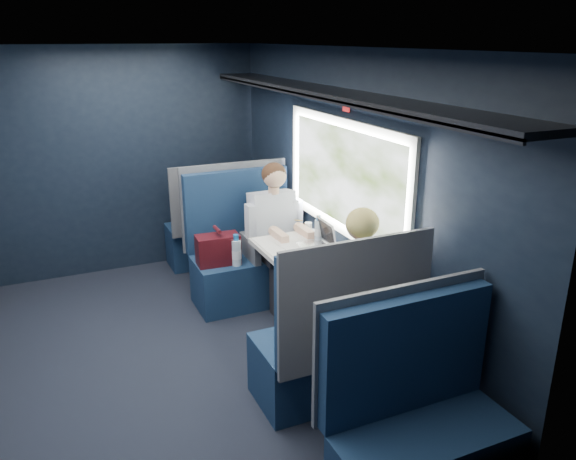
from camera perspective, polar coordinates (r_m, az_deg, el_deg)
name	(u,v)px	position (r m, az deg, el deg)	size (l,w,h in m)	color
ground	(181,363)	(4.50, -10.79, -13.12)	(2.80, 4.20, 0.01)	black
room_shell	(171,174)	(3.93, -11.79, 5.55)	(3.00, 4.40, 2.40)	black
table	(303,262)	(4.50, 1.54, -3.23)	(0.62, 1.00, 0.74)	#54565E
seat_bay_near	(244,256)	(5.26, -4.54, -2.68)	(1.04, 0.62, 1.26)	#0D1E3A
seat_bay_far	(335,346)	(3.84, 4.76, -11.65)	(1.04, 0.62, 1.26)	#0D1E3A
seat_row_front	(216,228)	(6.10, -7.34, 0.19)	(1.04, 0.51, 1.16)	#0D1E3A
seat_row_back	(419,430)	(3.21, 13.12, -19.19)	(1.04, 0.51, 1.16)	#0D1E3A
man	(277,228)	(5.10, -1.16, 0.19)	(0.53, 0.56, 1.32)	black
woman	(356,287)	(3.93, 6.92, -5.76)	(0.53, 0.56, 1.32)	black
papers	(301,249)	(4.54, 1.37, -1.92)	(0.55, 0.80, 0.01)	white
laptop	(320,240)	(4.57, 3.30, -1.02)	(0.24, 0.31, 0.22)	silver
bottle_small	(318,230)	(4.70, 3.10, 0.02)	(0.06, 0.06, 0.22)	silver
cup	(308,227)	(4.93, 2.08, 0.29)	(0.06, 0.06, 0.08)	white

